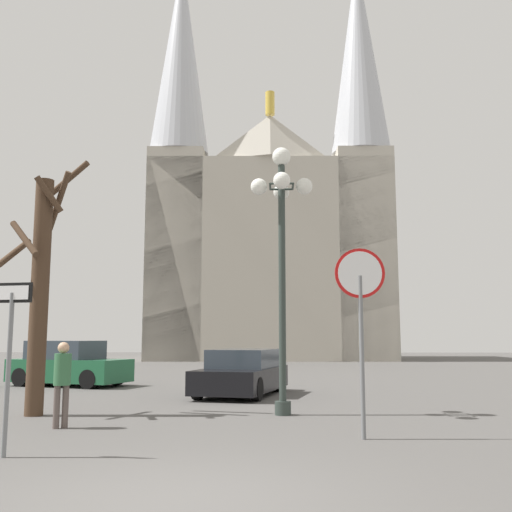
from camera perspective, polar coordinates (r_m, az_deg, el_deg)
The scene contains 9 objects.
ground_plane at distance 6.77m, azimuth -7.88°, elevation -22.41°, with size 120.00×120.00×0.00m, color #514F4C.
cathedral at distance 47.14m, azimuth 1.32°, elevation 2.38°, with size 18.57×12.40×32.86m.
stop_sign at distance 10.43m, azimuth 10.08°, elevation -4.35°, with size 0.88×0.08×3.26m.
one_way_arrow_sign at distance 9.45m, azimuth -22.73°, elevation -7.84°, with size 0.64×0.15×2.51m.
street_lamp at distance 13.61m, azimuth 2.51°, elevation 2.84°, with size 1.44×1.44×6.12m.
bare_tree at distance 14.18m, azimuth -20.17°, elevation -2.52°, with size 1.65×1.64×5.89m.
parked_car_near_green at distance 22.23m, azimuth -17.68°, elevation -10.00°, with size 4.52×3.05×1.58m.
parked_car_far_black at distance 17.90m, azimuth -1.32°, elevation -11.28°, with size 2.80×4.65×1.34m.
pedestrian_walking at distance 12.06m, azimuth -18.23°, elevation -10.97°, with size 0.32×0.32×1.61m.
Camera 1 is at (1.07, -6.46, 1.71)m, focal length 41.34 mm.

